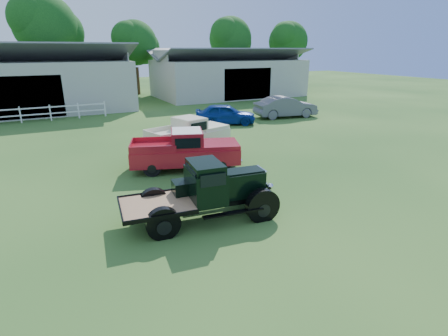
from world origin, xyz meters
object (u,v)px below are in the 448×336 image
misc_car_blue (225,114)px  vintage_flatbed (203,191)px  red_pickup (185,150)px  misc_car_grey (286,107)px  white_pickup (188,134)px

misc_car_blue → vintage_flatbed: bearing=175.2°
red_pickup → misc_car_grey: (11.74, 8.28, -0.09)m
red_pickup → misc_car_grey: 14.37m
red_pickup → misc_car_blue: (6.21, 8.07, -0.17)m
vintage_flatbed → misc_car_blue: 14.99m
misc_car_blue → misc_car_grey: bearing=-62.6°
white_pickup → red_pickup: bearing=-130.4°
misc_car_blue → red_pickup: bearing=167.7°
white_pickup → misc_car_grey: size_ratio=0.95×
white_pickup → misc_car_grey: white_pickup is taller
vintage_flatbed → white_pickup: bearing=77.9°
vintage_flatbed → misc_car_grey: bearing=51.7°
vintage_flatbed → misc_car_grey: vintage_flatbed is taller
vintage_flatbed → white_pickup: vintage_flatbed is taller
red_pickup → misc_car_blue: red_pickup is taller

